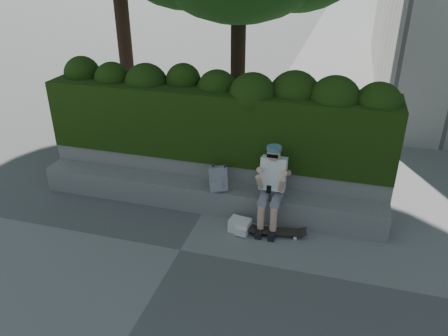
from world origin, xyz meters
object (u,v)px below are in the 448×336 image
(person, at_px, (272,183))
(backpack_ground, at_px, (240,225))
(skateboard, at_px, (277,231))
(backpack_plaid, at_px, (218,179))

(person, bearing_deg, backpack_ground, -141.42)
(skateboard, distance_m, backpack_ground, 0.59)
(skateboard, relative_size, backpack_ground, 2.53)
(person, xyz_separation_m, skateboard, (0.17, -0.29, -0.68))
(skateboard, bearing_deg, backpack_ground, 176.12)
(backpack_plaid, bearing_deg, person, -35.59)
(backpack_ground, bearing_deg, skateboard, 13.19)
(person, relative_size, backpack_ground, 4.22)
(skateboard, bearing_deg, backpack_plaid, 152.22)
(backpack_plaid, relative_size, backpack_ground, 1.25)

